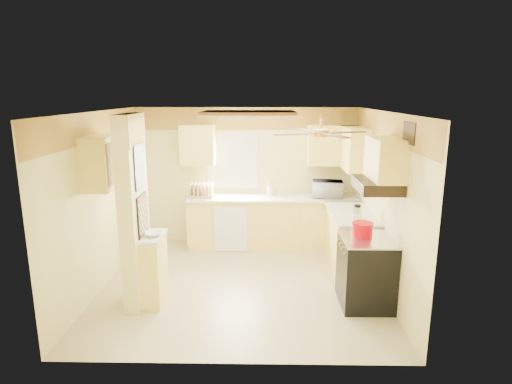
{
  "coord_description": "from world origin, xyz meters",
  "views": [
    {
      "loc": [
        0.32,
        -5.82,
        2.74
      ],
      "look_at": [
        0.21,
        0.35,
        1.31
      ],
      "focal_mm": 30.0,
      "sensor_mm": 36.0,
      "label": 1
    }
  ],
  "objects_px": {
    "stove": "(366,271)",
    "kettle": "(357,212)",
    "bowl": "(154,234)",
    "dutch_oven": "(362,229)",
    "microwave": "(328,189)"
  },
  "relations": [
    {
      "from": "stove",
      "to": "bowl",
      "type": "height_order",
      "value": "bowl"
    },
    {
      "from": "stove",
      "to": "microwave",
      "type": "xyz_separation_m",
      "value": [
        -0.21,
        2.14,
        0.63
      ]
    },
    {
      "from": "stove",
      "to": "bowl",
      "type": "relative_size",
      "value": 4.05
    },
    {
      "from": "kettle",
      "to": "bowl",
      "type": "bearing_deg",
      "value": -163.59
    },
    {
      "from": "dutch_oven",
      "to": "stove",
      "type": "bearing_deg",
      "value": -54.05
    },
    {
      "from": "stove",
      "to": "bowl",
      "type": "bearing_deg",
      "value": -179.51
    },
    {
      "from": "bowl",
      "to": "kettle",
      "type": "bearing_deg",
      "value": 16.41
    },
    {
      "from": "stove",
      "to": "kettle",
      "type": "bearing_deg",
      "value": 88.05
    },
    {
      "from": "microwave",
      "to": "kettle",
      "type": "bearing_deg",
      "value": 106.46
    },
    {
      "from": "stove",
      "to": "kettle",
      "type": "height_order",
      "value": "kettle"
    },
    {
      "from": "bowl",
      "to": "microwave",
      "type": "bearing_deg",
      "value": 40.29
    },
    {
      "from": "bowl",
      "to": "dutch_oven",
      "type": "height_order",
      "value": "dutch_oven"
    },
    {
      "from": "microwave",
      "to": "stove",
      "type": "bearing_deg",
      "value": 101.98
    },
    {
      "from": "stove",
      "to": "microwave",
      "type": "relative_size",
      "value": 1.72
    },
    {
      "from": "stove",
      "to": "microwave",
      "type": "distance_m",
      "value": 2.24
    }
  ]
}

